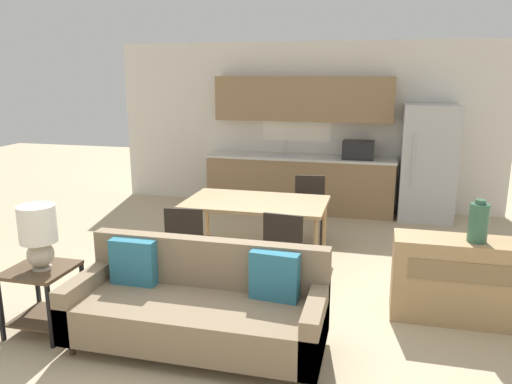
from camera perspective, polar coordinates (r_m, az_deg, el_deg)
ground_plane at (r=4.41m, az=-4.41°, el=-16.71°), size 20.00×20.00×0.00m
wall_back at (r=8.37m, az=5.52°, el=7.56°), size 6.40×0.07×2.70m
kitchen_counter at (r=8.14m, az=5.25°, el=3.77°), size 3.02×0.65×2.15m
refrigerator at (r=8.00m, az=19.05°, el=3.15°), size 0.80×0.69×1.75m
dining_table at (r=5.94m, az=0.00°, el=-1.54°), size 1.67×0.98×0.73m
couch at (r=4.24m, az=-6.52°, el=-12.87°), size 2.09×0.80×0.84m
side_table at (r=4.77m, az=-23.25°, el=-10.09°), size 0.52×0.52×0.58m
table_lamp at (r=4.57m, az=-23.63°, el=-4.27°), size 0.31×0.31×0.56m
credenza at (r=4.95m, az=22.57°, el=-9.29°), size 1.24×0.42×0.77m
vase at (r=4.75m, az=24.08°, el=-3.17°), size 0.16×0.16×0.38m
dining_chair_near_left at (r=5.34m, az=-7.84°, el=-5.48°), size 0.47×0.47×0.87m
dining_chair_near_right at (r=5.09m, az=3.46°, el=-6.31°), size 0.46×0.46×0.87m
dining_chair_far_right at (r=6.69m, az=6.12°, el=-1.52°), size 0.47×0.47×0.87m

